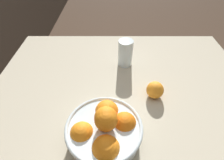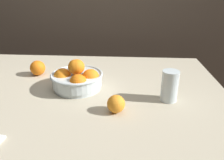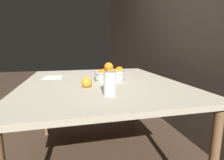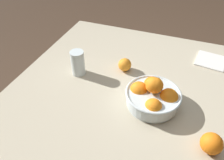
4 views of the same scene
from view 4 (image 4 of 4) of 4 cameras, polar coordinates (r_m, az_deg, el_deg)
dining_table at (r=1.09m, az=10.21°, el=-5.68°), size 1.36×1.15×0.71m
fruit_bowl at (r=0.96m, az=10.63°, el=-4.10°), size 0.24×0.24×0.14m
juice_glass at (r=1.12m, az=-8.87°, el=4.23°), size 0.07×0.07×0.13m
orange_loose_near_bowl at (r=1.15m, az=3.35°, el=4.00°), size 0.07×0.07×0.07m
orange_loose_front at (r=0.88m, az=24.55°, el=-14.85°), size 0.08×0.08×0.08m
napkin at (r=1.35m, az=24.34°, el=4.61°), size 0.17×0.18×0.01m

